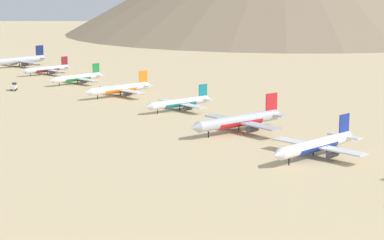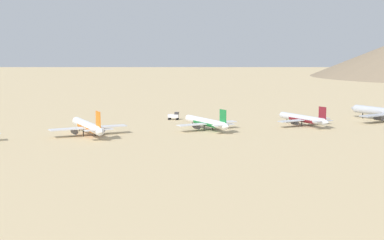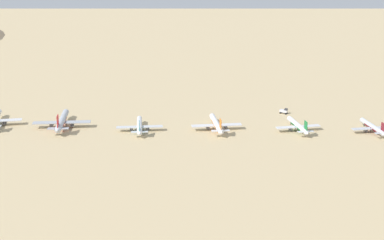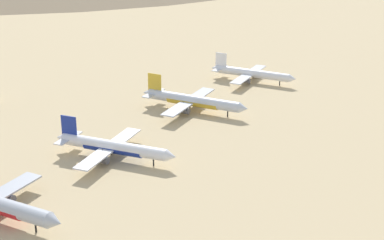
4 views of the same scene
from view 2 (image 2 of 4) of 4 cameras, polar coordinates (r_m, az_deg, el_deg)
name	(u,v)px [view 2 (image 2 of 4)]	position (r m, az deg, el deg)	size (l,w,h in m)	color
parked_jet_1	(303,119)	(262.37, 11.20, 0.13)	(34.56, 28.14, 9.96)	silver
parked_jet_2	(206,122)	(244.65, 1.46, -0.23)	(35.52, 28.94, 10.24)	white
parked_jet_3	(88,126)	(233.63, -10.55, -0.62)	(39.58, 32.13, 11.42)	white
service_truck	(174,116)	(278.71, -1.85, 0.44)	(5.16, 5.63, 3.90)	silver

